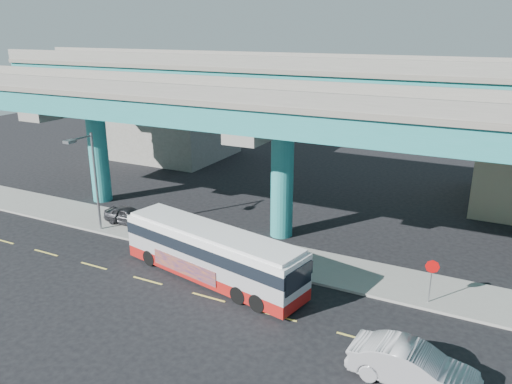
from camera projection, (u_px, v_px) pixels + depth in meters
The scene contains 10 objects.
ground at pixel (212, 295), 26.37m from camera, with size 120.00×120.00×0.00m, color black.
sidewalk at pixel (258, 253), 31.00m from camera, with size 70.00×4.00×0.15m, color gray.
lane_markings at pixel (209, 297), 26.11m from camera, with size 58.00×0.12×0.01m.
viaduct at pixel (284, 100), 31.21m from camera, with size 52.00×12.40×11.70m.
building_concrete at pixel (170, 114), 53.87m from camera, with size 12.00×10.00×9.00m, color gray.
transit_bus at pixel (212, 252), 27.57m from camera, with size 11.83×4.79×2.97m.
sedan at pixel (413, 366), 19.53m from camera, with size 5.12×2.11×1.65m, color #A1A1A6.
parked_car at pixel (128, 216), 35.29m from camera, with size 3.69×1.54×1.25m, color #292A2E.
street_lamp at pixel (89, 169), 32.80m from camera, with size 0.50×2.26×6.76m.
stop_sign at pixel (432, 272), 24.88m from camera, with size 0.70×0.14×2.34m.
Camera 1 is at (12.66, -19.73, 13.44)m, focal length 35.00 mm.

